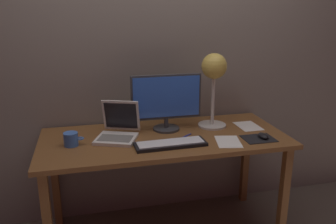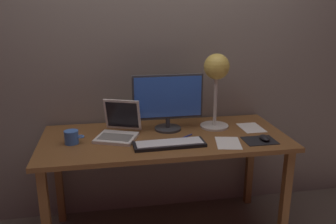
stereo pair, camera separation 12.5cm
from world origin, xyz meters
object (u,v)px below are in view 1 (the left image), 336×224
(laptop, at_px, (118,128))
(desk_lamp, at_px, (214,73))
(keyboard_main, at_px, (170,144))
(coffee_mug, at_px, (71,139))
(mouse, at_px, (263,136))
(pen, at_px, (185,137))
(monitor, at_px, (166,100))

(laptop, distance_m, desk_lamp, 0.74)
(keyboard_main, distance_m, desk_lamp, 0.60)
(laptop, bearing_deg, coffee_mug, -164.68)
(coffee_mug, bearing_deg, desk_lamp, 8.45)
(laptop, relative_size, coffee_mug, 2.78)
(mouse, distance_m, pen, 0.51)
(monitor, height_order, pen, monitor)
(laptop, xyz_separation_m, mouse, (0.90, -0.25, -0.04))
(coffee_mug, bearing_deg, pen, -2.04)
(keyboard_main, xyz_separation_m, coffee_mug, (-0.59, 0.14, 0.03))
(desk_lamp, bearing_deg, coffee_mug, -171.55)
(mouse, relative_size, coffee_mug, 0.79)
(coffee_mug, relative_size, pen, 0.87)
(desk_lamp, height_order, coffee_mug, desk_lamp)
(coffee_mug, xyz_separation_m, pen, (0.71, -0.03, -0.04))
(desk_lamp, bearing_deg, mouse, -53.08)
(mouse, xyz_separation_m, pen, (-0.49, 0.14, -0.02))
(keyboard_main, relative_size, laptop, 1.31)
(monitor, bearing_deg, coffee_mug, -166.79)
(keyboard_main, height_order, laptop, laptop)
(laptop, bearing_deg, desk_lamp, 5.31)
(monitor, height_order, desk_lamp, desk_lamp)
(mouse, relative_size, pen, 0.69)
(mouse, bearing_deg, desk_lamp, 126.92)
(coffee_mug, bearing_deg, mouse, -7.96)
(keyboard_main, relative_size, coffee_mug, 3.63)
(monitor, height_order, laptop, monitor)
(keyboard_main, height_order, coffee_mug, coffee_mug)
(coffee_mug, distance_m, pen, 0.71)
(monitor, bearing_deg, keyboard_main, -98.85)
(laptop, relative_size, mouse, 3.54)
(keyboard_main, height_order, mouse, mouse)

